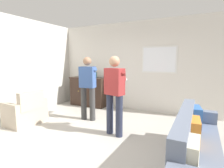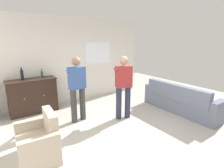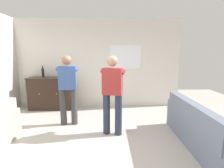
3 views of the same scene
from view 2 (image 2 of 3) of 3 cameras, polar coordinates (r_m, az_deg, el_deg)
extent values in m
plane|color=#B2ADA3|center=(4.31, 3.63, -14.67)|extent=(10.40, 10.40, 0.00)
cube|color=silver|center=(6.11, -11.90, 7.65)|extent=(5.20, 0.12, 2.80)
cube|color=silver|center=(6.41, -4.65, 10.14)|extent=(1.03, 0.02, 0.79)
cube|color=white|center=(6.40, -4.63, 10.14)|extent=(0.95, 0.03, 0.71)
cube|color=slate|center=(5.56, 21.07, -6.35)|extent=(0.55, 1.95, 0.42)
cube|color=slate|center=(5.27, 20.22, -2.50)|extent=(0.18, 1.95, 0.44)
cube|color=slate|center=(6.14, 13.07, -2.71)|extent=(0.55, 0.18, 0.64)
cube|color=slate|center=(5.06, 31.12, -8.25)|extent=(0.55, 0.18, 0.64)
cube|color=#386BB7|center=(5.80, 15.12, -0.97)|extent=(0.21, 0.42, 0.36)
cube|color=orange|center=(5.38, 20.99, -2.64)|extent=(0.17, 0.41, 0.36)
cube|color=beige|center=(5.03, 27.79, -4.54)|extent=(0.15, 0.40, 0.36)
cube|color=#B2A38E|center=(3.60, -23.13, -18.58)|extent=(0.67, 0.67, 0.40)
cube|color=#B2A38E|center=(3.43, -19.48, -11.81)|extent=(0.17, 0.65, 0.45)
cube|color=#B2A38E|center=(3.23, -22.17, -20.51)|extent=(0.65, 0.15, 0.60)
cube|color=#B2A38E|center=(3.88, -24.20, -14.47)|extent=(0.65, 0.15, 0.60)
cube|color=black|center=(5.54, -24.37, -3.75)|extent=(1.28, 0.44, 0.97)
cube|color=black|center=(5.42, -24.91, 1.27)|extent=(1.32, 0.48, 0.03)
sphere|color=#B79338|center=(5.27, -26.67, -4.36)|extent=(0.04, 0.04, 0.04)
sphere|color=#B79338|center=(5.35, -21.25, -3.51)|extent=(0.04, 0.04, 0.04)
cylinder|color=#1E4C23|center=(5.47, -21.90, 2.88)|extent=(0.07, 0.07, 0.19)
cylinder|color=#1E4C23|center=(5.45, -22.02, 4.18)|extent=(0.02, 0.02, 0.06)
cylinder|color=#262626|center=(5.44, -22.06, 4.56)|extent=(0.03, 0.03, 0.02)
cylinder|color=black|center=(5.40, -27.31, 2.63)|extent=(0.08, 0.08, 0.28)
cylinder|color=black|center=(5.37, -27.52, 4.37)|extent=(0.04, 0.04, 0.06)
cylinder|color=#262626|center=(5.37, -27.56, 4.76)|extent=(0.04, 0.04, 0.02)
cylinder|color=#383838|center=(4.59, -12.37, -7.03)|extent=(0.15, 0.15, 0.88)
cylinder|color=#383838|center=(4.71, -9.59, -6.32)|extent=(0.15, 0.15, 0.88)
cube|color=#385693|center=(4.44, -11.40, 1.97)|extent=(0.42, 0.26, 0.55)
sphere|color=#8C664C|center=(4.37, -11.67, 7.28)|extent=(0.22, 0.22, 0.22)
cylinder|color=#385693|center=(4.50, -13.75, 3.44)|extent=(0.29, 0.42, 0.29)
cylinder|color=#385693|center=(4.61, -11.22, 3.83)|extent=(0.36, 0.38, 0.29)
cube|color=white|center=(4.71, -13.36, 2.89)|extent=(0.15, 0.06, 0.04)
cylinder|color=#282D42|center=(4.67, 2.21, -6.29)|extent=(0.15, 0.15, 0.88)
cylinder|color=#282D42|center=(4.77, 5.11, -5.88)|extent=(0.15, 0.15, 0.88)
cube|color=#9E2D2D|center=(4.52, 3.82, 2.43)|extent=(0.44, 0.31, 0.55)
sphere|color=tan|center=(4.45, 3.91, 7.67)|extent=(0.22, 0.22, 0.22)
cylinder|color=#9E2D2D|center=(4.59, 1.71, 4.07)|extent=(0.39, 0.35, 0.29)
cylinder|color=#9E2D2D|center=(4.68, 4.33, 4.24)|extent=(0.24, 0.44, 0.29)
cube|color=white|center=(4.80, 2.26, 3.48)|extent=(0.16, 0.08, 0.04)
camera|label=1|loc=(4.39, 51.78, 2.35)|focal=28.00mm
camera|label=3|loc=(2.72, 56.69, -0.09)|focal=28.00mm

